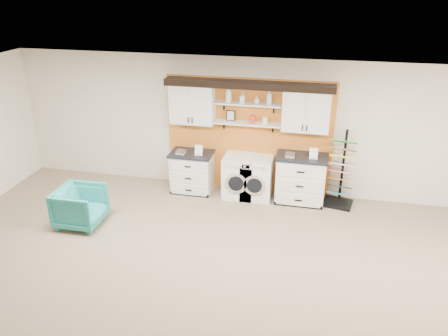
% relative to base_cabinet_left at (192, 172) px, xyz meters
% --- Properties ---
extents(floor, '(10.00, 10.00, 0.00)m').
position_rel_base_cabinet_left_xyz_m(floor, '(1.13, -3.64, -0.43)').
color(floor, gray).
rests_on(floor, ground).
extents(ceiling, '(10.00, 10.00, 0.00)m').
position_rel_base_cabinet_left_xyz_m(ceiling, '(1.13, -3.64, 2.37)').
color(ceiling, white).
rests_on(ceiling, wall_back).
extents(wall_back, '(10.00, 0.00, 10.00)m').
position_rel_base_cabinet_left_xyz_m(wall_back, '(1.13, 0.36, 0.97)').
color(wall_back, beige).
rests_on(wall_back, floor).
extents(accent_panel, '(3.40, 0.07, 2.40)m').
position_rel_base_cabinet_left_xyz_m(accent_panel, '(1.13, 0.32, 0.77)').
color(accent_panel, '#C16821').
rests_on(accent_panel, wall_back).
extents(upper_cabinet_left, '(0.90, 0.35, 0.84)m').
position_rel_base_cabinet_left_xyz_m(upper_cabinet_left, '(-0.00, 0.15, 1.45)').
color(upper_cabinet_left, white).
rests_on(upper_cabinet_left, wall_back).
extents(upper_cabinet_right, '(0.90, 0.35, 0.84)m').
position_rel_base_cabinet_left_xyz_m(upper_cabinet_right, '(2.26, 0.15, 1.45)').
color(upper_cabinet_right, white).
rests_on(upper_cabinet_right, wall_back).
extents(shelf_lower, '(1.32, 0.28, 0.03)m').
position_rel_base_cabinet_left_xyz_m(shelf_lower, '(1.13, 0.16, 1.10)').
color(shelf_lower, white).
rests_on(shelf_lower, wall_back).
extents(shelf_upper, '(1.32, 0.28, 0.03)m').
position_rel_base_cabinet_left_xyz_m(shelf_upper, '(1.13, 0.16, 1.50)').
color(shelf_upper, white).
rests_on(shelf_upper, wall_back).
extents(crown_molding, '(3.30, 0.41, 0.13)m').
position_rel_base_cabinet_left_xyz_m(crown_molding, '(1.13, 0.17, 1.89)').
color(crown_molding, black).
rests_on(crown_molding, wall_back).
extents(picture_frame, '(0.18, 0.02, 0.22)m').
position_rel_base_cabinet_left_xyz_m(picture_frame, '(0.78, 0.21, 1.22)').
color(picture_frame, black).
rests_on(picture_frame, shelf_lower).
extents(canister_red, '(0.11, 0.11, 0.16)m').
position_rel_base_cabinet_left_xyz_m(canister_red, '(1.23, 0.16, 1.19)').
color(canister_red, red).
rests_on(canister_red, shelf_lower).
extents(canister_cream, '(0.10, 0.10, 0.14)m').
position_rel_base_cabinet_left_xyz_m(canister_cream, '(1.48, 0.16, 1.18)').
color(canister_cream, silver).
rests_on(canister_cream, shelf_lower).
extents(base_cabinet_left, '(0.89, 0.66, 0.87)m').
position_rel_base_cabinet_left_xyz_m(base_cabinet_left, '(0.00, 0.00, 0.00)').
color(base_cabinet_left, white).
rests_on(base_cabinet_left, floor).
extents(base_cabinet_right, '(1.02, 0.66, 0.99)m').
position_rel_base_cabinet_left_xyz_m(base_cabinet_right, '(2.26, -0.00, 0.06)').
color(base_cabinet_right, white).
rests_on(base_cabinet_right, floor).
extents(washer, '(0.63, 0.71, 0.87)m').
position_rel_base_cabinet_left_xyz_m(washer, '(1.01, -0.00, 0.00)').
color(washer, white).
rests_on(washer, floor).
extents(dryer, '(0.62, 0.71, 0.86)m').
position_rel_base_cabinet_left_xyz_m(dryer, '(1.38, -0.00, -0.00)').
color(dryer, white).
rests_on(dryer, floor).
extents(sample_rack, '(0.64, 0.57, 1.54)m').
position_rel_base_cabinet_left_xyz_m(sample_rack, '(3.03, 0.03, 0.07)').
color(sample_rack, black).
rests_on(sample_rack, floor).
extents(armchair, '(0.81, 0.79, 0.73)m').
position_rel_base_cabinet_left_xyz_m(armchair, '(-1.62, -1.78, -0.07)').
color(armchair, teal).
rests_on(armchair, floor).
extents(soap_bottle_a, '(0.17, 0.17, 0.32)m').
position_rel_base_cabinet_left_xyz_m(soap_bottle_a, '(0.75, 0.16, 1.67)').
color(soap_bottle_a, silver).
rests_on(soap_bottle_a, shelf_upper).
extents(soap_bottle_b, '(0.10, 0.11, 0.21)m').
position_rel_base_cabinet_left_xyz_m(soap_bottle_b, '(1.02, 0.16, 1.62)').
color(soap_bottle_b, silver).
rests_on(soap_bottle_b, shelf_upper).
extents(soap_bottle_c, '(0.15, 0.15, 0.15)m').
position_rel_base_cabinet_left_xyz_m(soap_bottle_c, '(1.30, 0.16, 1.58)').
color(soap_bottle_c, silver).
rests_on(soap_bottle_c, shelf_upper).
extents(soap_bottle_d, '(0.14, 0.14, 0.29)m').
position_rel_base_cabinet_left_xyz_m(soap_bottle_d, '(1.54, 0.16, 1.66)').
color(soap_bottle_d, silver).
rests_on(soap_bottle_d, shelf_upper).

